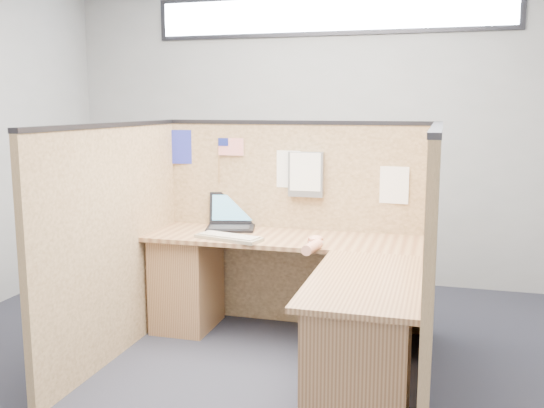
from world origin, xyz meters
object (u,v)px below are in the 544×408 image
(laptop, at_px, (234,220))
(keyboard, at_px, (229,237))
(l_desk, at_px, (297,303))
(mouse, at_px, (316,242))

(laptop, relative_size, keyboard, 0.83)
(l_desk, bearing_deg, mouse, 68.49)
(laptop, bearing_deg, mouse, -43.56)
(keyboard, bearing_deg, mouse, 13.61)
(mouse, bearing_deg, keyboard, 178.97)
(l_desk, height_order, keyboard, keyboard)
(l_desk, relative_size, mouse, 19.54)
(keyboard, height_order, mouse, mouse)
(keyboard, bearing_deg, laptop, 119.46)
(laptop, xyz_separation_m, keyboard, (0.10, -0.39, -0.05))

